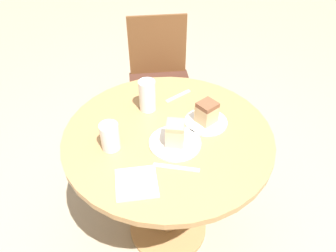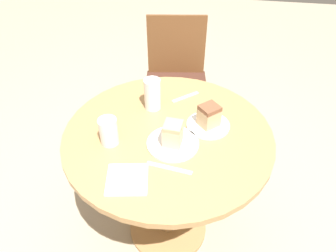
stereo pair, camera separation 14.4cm
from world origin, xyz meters
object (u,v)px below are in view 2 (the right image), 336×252
glass_water (153,96)px  plate_near (173,143)px  cake_slice_far (209,116)px  cake_slice_near (173,134)px  glass_lemonade (109,133)px  chair (176,81)px  plate_far (208,125)px

glass_water → plate_near: bearing=-61.1°
glass_water → cake_slice_far: bearing=-19.7°
cake_slice_near → glass_lemonade: size_ratio=0.84×
chair → plate_far: bearing=-80.5°
chair → glass_water: (-0.02, -0.69, 0.35)m
cake_slice_far → plate_near: bearing=-134.1°
chair → cake_slice_near: chair is taller
plate_near → glass_lemonade: 0.28m
plate_near → cake_slice_near: cake_slice_near is taller
plate_near → plate_far: bearing=45.9°
cake_slice_near → glass_lemonade: 0.27m
cake_slice_near → cake_slice_far: bearing=45.9°
glass_lemonade → chair: bearing=80.8°
cake_slice_far → glass_lemonade: (-0.41, -0.18, -0.01)m
chair → glass_lemonade: chair is taller
chair → plate_near: chair is taller
plate_far → chair: bearing=107.9°
cake_slice_near → glass_water: bearing=118.9°
plate_near → plate_far: 0.20m
chair → cake_slice_far: 0.90m
glass_lemonade → glass_water: glass_water is taller
cake_slice_near → glass_lemonade: bearing=-173.8°
plate_near → cake_slice_near: 0.06m
cake_slice_far → glass_water: glass_water is taller
chair → cake_slice_far: (0.26, -0.79, 0.34)m
plate_far → cake_slice_far: bearing=0.0°
plate_near → glass_water: 0.29m
glass_lemonade → glass_water: bearing=63.8°
plate_near → glass_water: size_ratio=1.44×
glass_water → chair: bearing=88.2°
plate_far → glass_water: glass_water is taller
chair → plate_near: 0.99m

